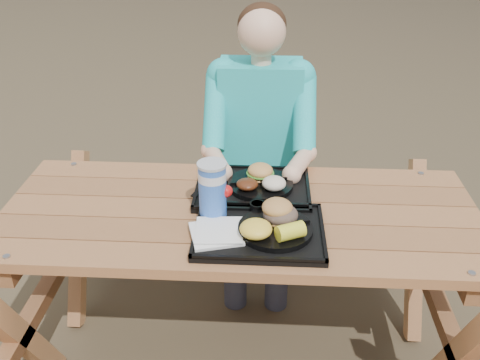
{
  "coord_description": "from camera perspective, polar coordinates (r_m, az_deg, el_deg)",
  "views": [
    {
      "loc": [
        0.1,
        -1.71,
        1.82
      ],
      "look_at": [
        0.0,
        0.0,
        0.88
      ],
      "focal_mm": 40.0,
      "sensor_mm": 36.0,
      "label": 1
    }
  ],
  "objects": [
    {
      "name": "potato_salad",
      "position": [
        2.06,
        3.65,
        -0.35
      ],
      "size": [
        0.09,
        0.09,
        0.05
      ],
      "primitive_type": "ellipsoid",
      "color": "#F0E3CB",
      "rests_on": "plate_far"
    },
    {
      "name": "plate_near",
      "position": [
        1.86,
        3.79,
        -5.23
      ],
      "size": [
        0.26,
        0.26,
        0.02
      ],
      "primitive_type": "cylinder",
      "color": "black",
      "rests_on": "tray_near"
    },
    {
      "name": "corn_cob",
      "position": [
        1.78,
        5.4,
        -5.47
      ],
      "size": [
        0.13,
        0.13,
        0.06
      ],
      "primitive_type": null,
      "rotation": [
        0.0,
        0.0,
        0.46
      ],
      "color": "#FFF735",
      "rests_on": "plate_near"
    },
    {
      "name": "condiment_mustard",
      "position": [
        1.96,
        3.68,
        -3.1
      ],
      "size": [
        0.05,
        0.05,
        0.03
      ],
      "primitive_type": "cylinder",
      "color": "gold",
      "rests_on": "tray_near"
    },
    {
      "name": "napkin_stack",
      "position": [
        1.84,
        -2.58,
        -5.65
      ],
      "size": [
        0.21,
        0.21,
        0.02
      ],
      "primitive_type": "cube",
      "rotation": [
        0.0,
        0.0,
        0.27
      ],
      "color": "white",
      "rests_on": "tray_near"
    },
    {
      "name": "diner",
      "position": [
        2.62,
        2.07,
        1.98
      ],
      "size": [
        0.48,
        0.84,
        1.28
      ],
      "primitive_type": null,
      "color": "#1A98BC",
      "rests_on": "ground"
    },
    {
      "name": "ground",
      "position": [
        2.49,
        0.0,
        -18.03
      ],
      "size": [
        60.0,
        60.0,
        0.0
      ],
      "primitive_type": "plane",
      "color": "#999999",
      "rests_on": "ground"
    },
    {
      "name": "baked_beans",
      "position": [
        2.07,
        0.77,
        -0.46
      ],
      "size": [
        0.08,
        0.08,
        0.04
      ],
      "primitive_type": "ellipsoid",
      "color": "#572611",
      "rests_on": "plate_far"
    },
    {
      "name": "burger",
      "position": [
        2.13,
        2.19,
        1.32
      ],
      "size": [
        0.1,
        0.1,
        0.09
      ],
      "primitive_type": null,
      "color": "#D8964C",
      "rests_on": "plate_far"
    },
    {
      "name": "picnic_table",
      "position": [
        2.24,
        0.0,
        -11.43
      ],
      "size": [
        1.8,
        1.49,
        0.75
      ],
      "primitive_type": null,
      "color": "#999999",
      "rests_on": "ground"
    },
    {
      "name": "tray_near",
      "position": [
        1.87,
        2.09,
        -5.61
      ],
      "size": [
        0.45,
        0.35,
        0.02
      ],
      "primitive_type": "cube",
      "color": "black",
      "rests_on": "picnic_table"
    },
    {
      "name": "cutlery_far",
      "position": [
        2.13,
        -3.28,
        -0.61
      ],
      "size": [
        0.06,
        0.17,
        0.01
      ],
      "primitive_type": "cube",
      "rotation": [
        0.0,
        0.0,
        -0.17
      ],
      "color": "black",
      "rests_on": "tray_far"
    },
    {
      "name": "mac_cheese",
      "position": [
        1.79,
        1.71,
        -5.23
      ],
      "size": [
        0.11,
        0.11,
        0.06
      ],
      "primitive_type": "ellipsoid",
      "color": "yellow",
      "rests_on": "plate_near"
    },
    {
      "name": "condiment_bbq",
      "position": [
        1.96,
        1.86,
        -2.9
      ],
      "size": [
        0.06,
        0.06,
        0.03
      ],
      "primitive_type": "cylinder",
      "color": "black",
      "rests_on": "tray_near"
    },
    {
      "name": "tray_far",
      "position": [
        2.13,
        1.38,
        -1.05
      ],
      "size": [
        0.45,
        0.35,
        0.02
      ],
      "primitive_type": "cube",
      "color": "black",
      "rests_on": "picnic_table"
    },
    {
      "name": "soda_cup",
      "position": [
        1.9,
        -2.94,
        -1.15
      ],
      "size": [
        0.1,
        0.1,
        0.2
      ],
      "primitive_type": "cylinder",
      "color": "blue",
      "rests_on": "tray_near"
    },
    {
      "name": "sandwich",
      "position": [
        1.86,
        4.38,
        -2.75
      ],
      "size": [
        0.11,
        0.11,
        0.12
      ],
      "primitive_type": null,
      "color": "#C98946",
      "rests_on": "plate_near"
    },
    {
      "name": "plate_far",
      "position": [
        2.13,
        2.2,
        -0.47
      ],
      "size": [
        0.26,
        0.26,
        0.02
      ],
      "primitive_type": "cylinder",
      "color": "black",
      "rests_on": "tray_far"
    }
  ]
}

